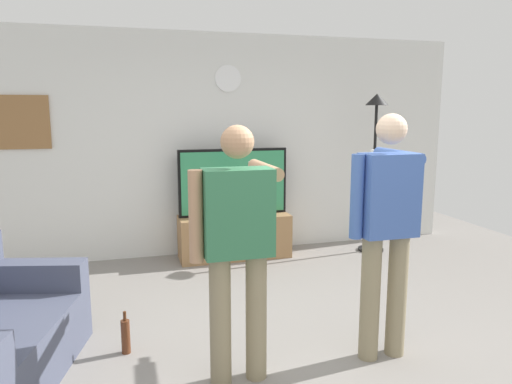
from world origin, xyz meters
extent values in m
plane|color=gray|center=(0.00, 0.00, 0.00)|extent=(8.40, 8.40, 0.00)
cube|color=silver|center=(0.00, 2.95, 1.35)|extent=(6.40, 0.10, 2.70)
cube|color=#997047|center=(0.17, 2.60, 0.26)|extent=(1.34, 0.45, 0.52)
sphere|color=black|center=(0.17, 2.36, 0.29)|extent=(0.04, 0.04, 0.04)
cube|color=black|center=(0.17, 2.65, 0.93)|extent=(1.32, 0.06, 0.80)
cube|color=#338C59|center=(0.17, 2.62, 0.93)|extent=(1.26, 0.01, 0.74)
cylinder|color=white|center=(0.17, 2.89, 2.16)|extent=(0.32, 0.03, 0.32)
cube|color=olive|center=(-2.17, 2.90, 1.65)|extent=(0.62, 0.04, 0.59)
cylinder|color=black|center=(1.92, 2.40, 0.01)|extent=(0.32, 0.32, 0.03)
cylinder|color=black|center=(1.92, 2.40, 0.94)|extent=(0.04, 0.04, 1.81)
cone|color=black|center=(1.92, 2.40, 1.91)|extent=(0.28, 0.28, 0.14)
cylinder|color=gray|center=(-0.54, -0.03, 0.43)|extent=(0.14, 0.14, 0.87)
cylinder|color=gray|center=(-0.29, -0.03, 0.43)|extent=(0.14, 0.14, 0.87)
cube|color=#33724C|center=(-0.41, -0.03, 1.15)|extent=(0.44, 0.22, 0.56)
sphere|color=tan|center=(-0.41, -0.03, 1.59)|extent=(0.21, 0.21, 0.21)
cylinder|color=tan|center=(-0.68, -0.03, 1.13)|extent=(0.09, 0.09, 0.58)
cylinder|color=tan|center=(-0.15, 0.26, 1.37)|extent=(0.09, 0.58, 0.09)
cube|color=white|center=(-0.15, 0.58, 1.37)|extent=(0.04, 0.12, 0.04)
cylinder|color=gray|center=(0.56, -0.01, 0.46)|extent=(0.14, 0.14, 0.91)
cylinder|color=gray|center=(0.78, -0.01, 0.46)|extent=(0.14, 0.14, 0.91)
cube|color=#3F60AD|center=(0.67, -0.01, 1.20)|extent=(0.39, 0.22, 0.58)
sphere|color=beige|center=(0.67, -0.01, 1.66)|extent=(0.21, 0.21, 0.21)
cylinder|color=#3F60AD|center=(0.43, -0.01, 1.20)|extent=(0.09, 0.09, 0.58)
cylinder|color=#3F60AD|center=(0.91, 0.28, 1.44)|extent=(0.09, 0.58, 0.09)
cube|color=white|center=(0.91, 0.60, 1.44)|extent=(0.04, 0.12, 0.04)
cube|color=#474C60|center=(-1.83, 0.94, 0.53)|extent=(0.87, 0.40, 0.22)
cylinder|color=#592D19|center=(-1.14, 0.54, 0.13)|extent=(0.07, 0.07, 0.26)
cylinder|color=#4C2814|center=(-1.14, 0.54, 0.29)|extent=(0.02, 0.02, 0.07)
camera|label=1|loc=(-1.10, -2.89, 1.78)|focal=33.46mm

